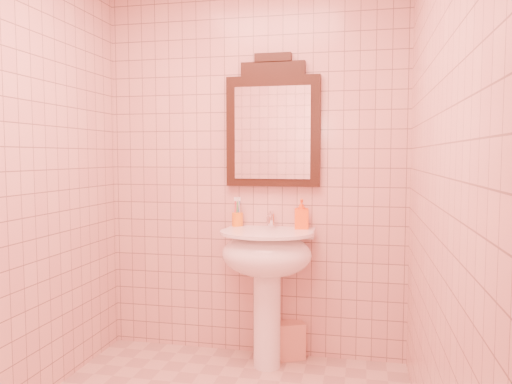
% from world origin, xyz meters
% --- Properties ---
extents(back_wall, '(2.00, 0.02, 2.50)m').
position_xyz_m(back_wall, '(0.00, 1.10, 1.25)').
color(back_wall, '#E0AA9C').
rests_on(back_wall, floor).
extents(pedestal_sink, '(0.58, 0.58, 0.86)m').
position_xyz_m(pedestal_sink, '(0.14, 0.87, 0.66)').
color(pedestal_sink, white).
rests_on(pedestal_sink, floor).
extents(faucet, '(0.04, 0.16, 0.11)m').
position_xyz_m(faucet, '(0.14, 1.01, 0.92)').
color(faucet, white).
rests_on(faucet, pedestal_sink).
extents(mirror, '(0.61, 0.06, 0.85)m').
position_xyz_m(mirror, '(0.14, 1.07, 1.52)').
color(mirror, black).
rests_on(mirror, back_wall).
extents(toothbrush_cup, '(0.07, 0.07, 0.17)m').
position_xyz_m(toothbrush_cup, '(-0.10, 1.05, 0.91)').
color(toothbrush_cup, orange).
rests_on(toothbrush_cup, pedestal_sink).
extents(soap_dispenser, '(0.10, 0.10, 0.19)m').
position_xyz_m(soap_dispenser, '(0.33, 1.02, 0.96)').
color(soap_dispenser, '#FD5B15').
rests_on(soap_dispenser, pedestal_sink).
extents(towel, '(0.23, 0.20, 0.24)m').
position_xyz_m(towel, '(0.25, 1.04, 0.12)').
color(towel, '#EDA48B').
rests_on(towel, floor).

